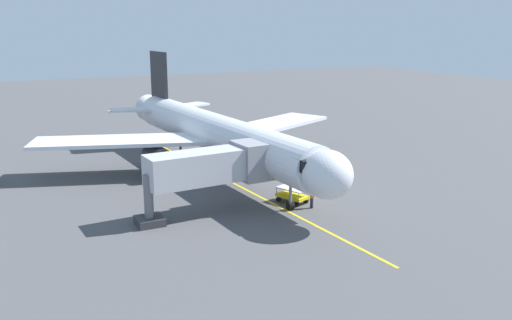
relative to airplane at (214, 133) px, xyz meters
name	(u,v)px	position (x,y,z in m)	size (l,w,h in m)	color
ground_plane	(208,169)	(0.33, -1.18, -4.00)	(220.00, 220.00, 0.00)	#4C4C4F
apron_lead_in_line	(242,187)	(-0.02, 6.28, -4.00)	(0.24, 40.00, 0.01)	yellow
airplane	(214,133)	(0.00, 0.00, 0.00)	(34.74, 40.34, 11.50)	silver
jet_bridge	(216,167)	(4.67, 11.59, -0.24)	(11.48, 3.53, 5.40)	#B7B7BC
ground_crew_marshaller	(312,198)	(-2.64, 14.14, -3.12)	(0.36, 0.46, 1.71)	#23232D
baggage_cart_near_nose	(292,195)	(-1.95, 12.17, -3.35)	(2.28, 2.93, 1.27)	yellow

